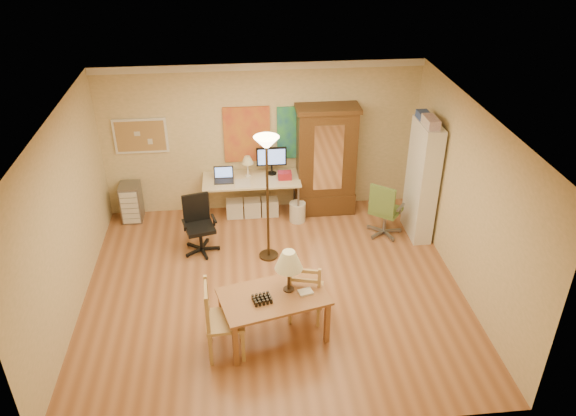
{
  "coord_description": "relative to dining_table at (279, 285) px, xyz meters",
  "views": [
    {
      "loc": [
        -0.46,
        -6.58,
        5.19
      ],
      "look_at": [
        0.24,
        0.3,
        1.2
      ],
      "focal_mm": 35.0,
      "sensor_mm": 36.0,
      "label": 1
    }
  ],
  "objects": [
    {
      "name": "ladder_chair_left",
      "position": [
        -0.74,
        -0.25,
        -0.3
      ],
      "size": [
        0.49,
        0.51,
        1.06
      ],
      "color": "tan",
      "rests_on": "floor"
    },
    {
      "name": "office_chair_green",
      "position": [
        1.98,
        2.26,
        -0.53
      ],
      "size": [
        0.63,
        0.63,
        0.99
      ],
      "color": "slate",
      "rests_on": "floor"
    },
    {
      "name": "office_chair_black",
      "position": [
        -1.1,
        2.09,
        -0.54
      ],
      "size": [
        0.59,
        0.59,
        0.96
      ],
      "color": "black",
      "rests_on": "floor"
    },
    {
      "name": "wastebin",
      "position": [
        0.57,
        2.86,
        -0.62
      ],
      "size": [
        0.29,
        0.29,
        0.36
      ],
      "primitive_type": "cylinder",
      "color": "silver",
      "rests_on": "floor"
    },
    {
      "name": "ladder_chair_back",
      "position": [
        0.38,
        0.27,
        -0.35
      ],
      "size": [
        0.53,
        0.52,
        0.95
      ],
      "color": "tan",
      "rests_on": "floor"
    },
    {
      "name": "torchiere_lamp",
      "position": [
        -0.01,
        1.8,
        0.86
      ],
      "size": [
        0.38,
        0.38,
        2.07
      ],
      "color": "#382A16",
      "rests_on": "floor"
    },
    {
      "name": "art_panel_right",
      "position": [
        0.65,
        3.42,
        0.65
      ],
      "size": [
        0.75,
        0.04,
        0.95
      ],
      "primitive_type": "cube",
      "color": "#226A88",
      "rests_on": "floor"
    },
    {
      "name": "drawer_cart",
      "position": [
        -2.33,
        3.2,
        -0.45
      ],
      "size": [
        0.34,
        0.41,
        0.69
      ],
      "color": "slate",
      "rests_on": "floor"
    },
    {
      "name": "dining_table",
      "position": [
        0.0,
        0.0,
        0.0
      ],
      "size": [
        1.5,
        1.11,
        1.26
      ],
      "color": "brown",
      "rests_on": "floor"
    },
    {
      "name": "floor",
      "position": [
        -0.0,
        0.95,
        -0.8
      ],
      "size": [
        5.5,
        5.5,
        0.0
      ],
      "primitive_type": "plane",
      "color": "brown",
      "rests_on": "ground"
    },
    {
      "name": "crown_molding",
      "position": [
        -0.0,
        3.41,
        1.84
      ],
      "size": [
        5.5,
        0.08,
        0.12
      ],
      "primitive_type": "cube",
      "color": "white",
      "rests_on": "floor"
    },
    {
      "name": "armoire",
      "position": [
        1.11,
        3.19,
        0.07
      ],
      "size": [
        1.08,
        0.51,
        1.99
      ],
      "color": "#3D2110",
      "rests_on": "floor"
    },
    {
      "name": "art_panel_left",
      "position": [
        -0.25,
        3.42,
        0.65
      ],
      "size": [
        0.8,
        0.04,
        1.0
      ],
      "primitive_type": "cube",
      "color": "gold",
      "rests_on": "floor"
    },
    {
      "name": "corkboard",
      "position": [
        -2.05,
        3.42,
        0.7
      ],
      "size": [
        0.9,
        0.04,
        0.62
      ],
      "primitive_type": "cube",
      "color": "tan",
      "rests_on": "floor"
    },
    {
      "name": "bookshelf",
      "position": [
        2.55,
        2.26,
        0.2
      ],
      "size": [
        0.3,
        0.8,
        2.0
      ],
      "color": "white",
      "rests_on": "floor"
    },
    {
      "name": "computer_desk",
      "position": [
        -0.18,
        3.11,
        -0.33
      ],
      "size": [
        1.68,
        0.74,
        1.27
      ],
      "color": "beige",
      "rests_on": "floor"
    }
  ]
}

